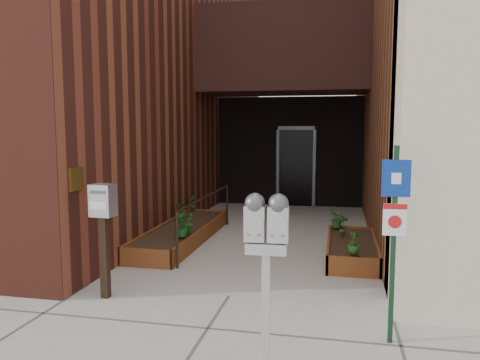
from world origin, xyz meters
The scene contains 15 objects.
ground centered at (0.00, 0.00, 0.00)m, with size 80.00×80.00×0.00m, color #9E9991.
architecture centered at (-0.18, 6.89, 4.98)m, with size 20.00×14.60×10.00m.
planter_left centered at (-1.55, 2.70, 0.13)m, with size 0.90×3.60×0.30m.
planter_right centered at (1.60, 2.20, 0.13)m, with size 0.80×2.20×0.30m.
handrail centered at (-1.05, 2.65, 0.75)m, with size 0.04×3.34×0.90m.
parking_meter centered at (0.78, -1.95, 1.27)m, with size 0.37×0.18×1.64m.
sign_post centered at (1.90, -0.94, 1.23)m, with size 0.27×0.07×2.00m.
payment_dropbox centered at (-1.53, -0.37, 1.06)m, with size 0.31×0.24×1.46m.
shrub_left_a centered at (-1.25, 1.84, 0.49)m, with size 0.34×0.34×0.37m, color #195A1C.
shrub_left_b centered at (-1.25, 2.19, 0.47)m, with size 0.19×0.19×0.34m, color #2B611B.
shrub_left_c centered at (-1.75, 3.16, 0.48)m, with size 0.20×0.20×0.36m, color #1D5016.
shrub_left_d centered at (-1.85, 4.30, 0.48)m, with size 0.19×0.19×0.35m, color #205819.
shrub_right_a centered at (1.60, 1.30, 0.47)m, with size 0.19×0.19×0.34m, color #265718.
shrub_right_b centered at (1.46, 2.50, 0.48)m, with size 0.19×0.19×0.36m, color #22601B.
shrub_right_c centered at (1.35, 3.10, 0.47)m, with size 0.31×0.31×0.34m, color #23621C.
Camera 1 is at (1.35, -5.67, 2.17)m, focal length 35.00 mm.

